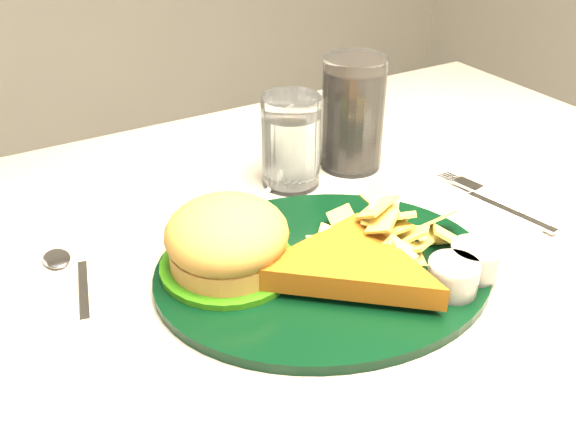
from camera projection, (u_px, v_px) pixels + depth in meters
name	position (u px, v px, depth m)	size (l,w,h in m)	color
dinner_plate	(325.00, 241.00, 0.65)	(0.35, 0.29, 0.08)	black
water_glass	(291.00, 141.00, 0.81)	(0.07, 0.07, 0.12)	white
cola_glass	(353.00, 114.00, 0.84)	(0.08, 0.08, 0.15)	black
fork_napkin	(505.00, 209.00, 0.77)	(0.12, 0.15, 0.01)	silver
spoon	(83.00, 288.00, 0.64)	(0.04, 0.13, 0.01)	silver
ramekin	(2.00, 249.00, 0.68)	(0.04, 0.04, 0.03)	white
wrapped_straw	(272.00, 187.00, 0.82)	(0.18, 0.06, 0.01)	white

